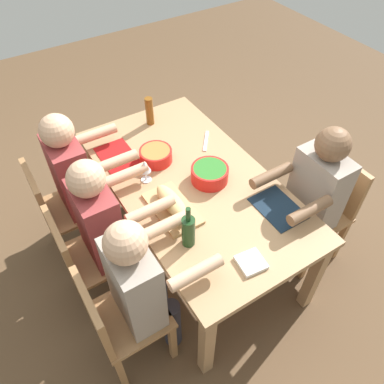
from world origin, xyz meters
TOP-DOWN VIEW (x-y plane):
  - ground_plane at (0.00, 0.00)m, footprint 8.00×8.00m
  - dining_table at (0.00, 0.00)m, footprint 1.77×0.95m
  - chair_near_right at (0.49, -0.80)m, footprint 0.40×0.40m
  - diner_near_right at (0.49, -0.62)m, footprint 0.41×0.53m
  - chair_near_center at (0.00, -0.80)m, footprint 0.40×0.40m
  - diner_near_center at (0.00, -0.62)m, footprint 0.41×0.53m
  - chair_near_left at (-0.49, -0.80)m, footprint 0.40×0.40m
  - diner_near_left at (-0.49, -0.62)m, footprint 0.41×0.53m
  - chair_far_right at (0.49, 0.80)m, footprint 0.40×0.40m
  - diner_far_right at (0.49, 0.62)m, footprint 0.41×0.53m
  - serving_bowl_fruit at (-0.30, -0.11)m, footprint 0.22×0.22m
  - serving_bowl_greens at (0.05, 0.10)m, footprint 0.24×0.24m
  - cutting_board at (0.15, -0.24)m, footprint 0.40×0.22m
  - bread_loaf at (0.15, -0.24)m, footprint 0.32×0.11m
  - wine_bottle at (0.41, -0.28)m, footprint 0.08×0.08m
  - beer_bottle at (-0.70, 0.06)m, footprint 0.06×0.06m
  - wine_glass at (-0.16, -0.25)m, footprint 0.08×0.08m
  - placemat_near_left at (-0.49, -0.32)m, footprint 0.32×0.23m
  - placemat_far_right at (0.49, 0.32)m, footprint 0.32×0.23m
  - carving_knife at (-0.29, 0.30)m, footprint 0.19×0.16m
  - napkin_stack at (0.71, -0.07)m, footprint 0.16×0.16m

SIDE VIEW (x-z plane):
  - ground_plane at x=0.00m, z-range 0.00..0.00m
  - chair_near_right at x=0.49m, z-range 0.06..0.91m
  - chair_near_center at x=0.00m, z-range 0.06..0.91m
  - chair_near_left at x=-0.49m, z-range 0.06..0.91m
  - chair_far_right at x=0.49m, z-range 0.06..0.91m
  - dining_table at x=0.00m, z-range 0.29..1.03m
  - diner_near_right at x=0.49m, z-range 0.10..1.30m
  - diner_near_center at x=0.00m, z-range 0.10..1.30m
  - diner_near_left at x=-0.49m, z-range 0.10..1.30m
  - diner_far_right at x=0.49m, z-range 0.10..1.30m
  - placemat_near_left at x=-0.49m, z-range 0.74..0.75m
  - placemat_far_right at x=0.49m, z-range 0.74..0.75m
  - carving_knife at x=-0.29m, z-range 0.74..0.75m
  - cutting_board at x=0.15m, z-range 0.74..0.76m
  - napkin_stack at x=0.71m, z-range 0.74..0.76m
  - serving_bowl_fruit at x=-0.30m, z-range 0.75..0.84m
  - serving_bowl_greens at x=0.05m, z-range 0.75..0.85m
  - bread_loaf at x=0.15m, z-range 0.76..0.85m
  - wine_bottle at x=0.41m, z-range 0.70..0.99m
  - beer_bottle at x=-0.70m, z-range 0.74..0.96m
  - wine_glass at x=-0.16m, z-range 0.77..0.94m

